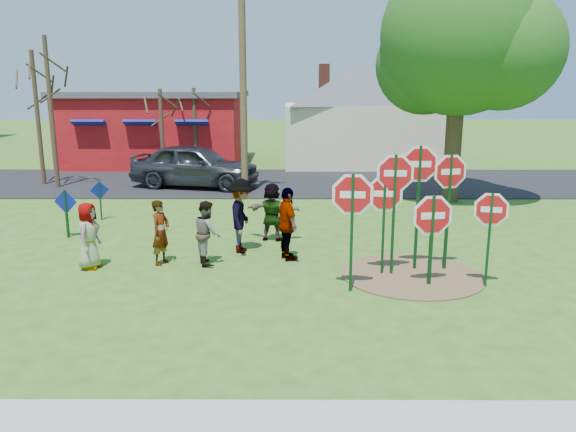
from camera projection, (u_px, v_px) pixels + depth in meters
name	position (u px, v px, depth m)	size (l,w,h in m)	color
ground	(219.00, 262.00, 13.67)	(120.00, 120.00, 0.00)	#325618
road	(251.00, 182.00, 24.87)	(120.00, 7.50, 0.04)	black
dirt_patch	(412.00, 275.00, 12.67)	(3.20, 3.20, 0.03)	brown
red_building	(158.00, 127.00, 30.77)	(9.40, 7.69, 3.90)	maroon
cream_house	(359.00, 110.00, 30.52)	(9.40, 9.40, 6.50)	beige
stop_sign_a	(352.00, 206.00, 11.33)	(1.16, 0.13, 2.63)	#0F3A18
stop_sign_b	(395.00, 184.00, 12.28)	(1.12, 0.08, 2.88)	#0F3A18
stop_sign_c	(419.00, 179.00, 12.62)	(1.12, 0.08, 3.04)	#0F3A18
stop_sign_d	(450.00, 183.00, 12.63)	(1.04, 0.22, 2.83)	#0F3A18
stop_sign_e	(432.00, 222.00, 11.75)	(1.17, 0.18, 2.12)	#0F3A18
stop_sign_f	(491.00, 217.00, 11.63)	(0.93, 0.25, 2.16)	#0F3A18
stop_sign_g	(384.00, 203.00, 12.40)	(1.08, 0.15, 2.41)	#0F3A18
blue_diamond_c	(66.00, 208.00, 15.65)	(0.68, 0.15, 1.38)	#0F3A18
blue_diamond_d	(100.00, 196.00, 17.75)	(0.53, 0.28, 1.26)	#0F3A18
person_a	(89.00, 236.00, 13.03)	(0.77, 0.50, 1.57)	#44508D
person_b	(161.00, 232.00, 13.34)	(0.57, 0.37, 1.56)	#227263
person_c	(207.00, 233.00, 13.36)	(0.75, 0.58, 1.54)	brown
person_d	(242.00, 216.00, 14.28)	(1.23, 0.71, 1.90)	#2F2F33
person_e	(287.00, 224.00, 13.62)	(1.06, 0.44, 1.81)	#462753
person_f	(272.00, 212.00, 15.42)	(1.50, 0.48, 1.61)	#1F5234
suv	(195.00, 165.00, 23.41)	(2.14, 5.32, 1.81)	#333338
utility_pole	(243.00, 76.00, 21.11)	(1.98, 0.94, 8.62)	#4C3823
leafy_tree	(464.00, 44.00, 19.62)	(6.13, 5.59, 8.71)	#382819
bare_tree_west	(36.00, 99.00, 23.52)	(1.80, 1.80, 5.64)	#382819
bare_tree_east	(195.00, 118.00, 27.20)	(1.80, 1.80, 4.10)	#382819
bare_tree_mid	(49.00, 91.00, 22.73)	(1.80, 1.80, 6.16)	#382819
bare_tree_extra	(161.00, 121.00, 25.78)	(1.80, 1.80, 4.06)	#382819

